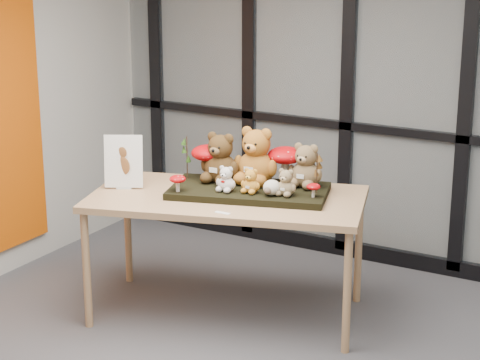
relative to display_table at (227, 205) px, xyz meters
The scene contains 22 objects.
room_shell 1.57m from the display_table, 57.11° to the right, with size 5.00×5.00×5.00m.
glass_partition 1.69m from the display_table, 63.78° to the left, with size 4.90×0.06×2.78m.
display_table is the anchor object (origin of this frame).
diorama_tray 0.17m from the display_table, 43.50° to the left, with size 1.01×0.51×0.04m, color black.
bear_pooh_yellow 0.40m from the display_table, 68.33° to the left, with size 0.32×0.29×0.41m, color #A4621F, non-canonical shape.
bear_brown_medium 0.35m from the display_table, 132.63° to the left, with size 0.28×0.25×0.37m, color #432C13, non-canonical shape.
bear_tan_back 0.58m from the display_table, 37.35° to the left, with size 0.24×0.22×0.32m, color brown, non-canonical shape.
bear_small_yellow 0.26m from the display_table, ahead, with size 0.13×0.12×0.18m, color orange, non-canonical shape.
bear_white_bow 0.20m from the display_table, 64.76° to the right, with size 0.14×0.13×0.18m, color white, non-canonical shape.
bear_beige_small 0.45m from the display_table, 10.49° to the left, with size 0.14×0.13×0.19m, color #8C7752, non-canonical shape.
plush_cream_hedgehog 0.35m from the display_table, ahead, with size 0.08×0.08×0.11m, color beige, non-canonical shape.
mushroom_back_left 0.37m from the display_table, 145.84° to the left, with size 0.23×0.23×0.25m, color #A50509, non-canonical shape.
mushroom_back_right 0.48m from the display_table, 52.24° to the left, with size 0.24×0.24×0.27m, color #A50509, non-canonical shape.
mushroom_front_left 0.36m from the display_table, 142.57° to the right, with size 0.11×0.11×0.12m, color #A50509, non-canonical shape.
mushroom_front_right 0.59m from the display_table, 12.16° to the left, with size 0.09×0.09×0.10m, color #A50509, non-canonical shape.
sprig_green_far_left 0.45m from the display_table, 165.22° to the left, with size 0.05×0.05×0.29m, color #103A0D, non-canonical shape.
sprig_green_mid_left 0.39m from the display_table, 141.81° to the left, with size 0.05×0.05×0.24m, color #103A0D, non-canonical shape.
sprig_dry_far_right 0.62m from the display_table, 35.01° to the left, with size 0.05×0.05×0.28m, color brown, non-canonical shape.
sprig_dry_mid_right 0.63m from the display_table, 21.32° to the left, with size 0.05×0.05×0.26m, color brown, non-canonical shape.
sprig_green_centre 0.34m from the display_table, 91.70° to the left, with size 0.05×0.05×0.20m, color #103A0D, non-canonical shape.
sign_holder 0.75m from the display_table, 164.72° to the right, with size 0.25×0.16×0.36m.
label_card 0.36m from the display_table, 64.18° to the right, with size 0.10×0.03×0.00m, color white.
Camera 1 is at (2.02, -3.57, 2.48)m, focal length 65.00 mm.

